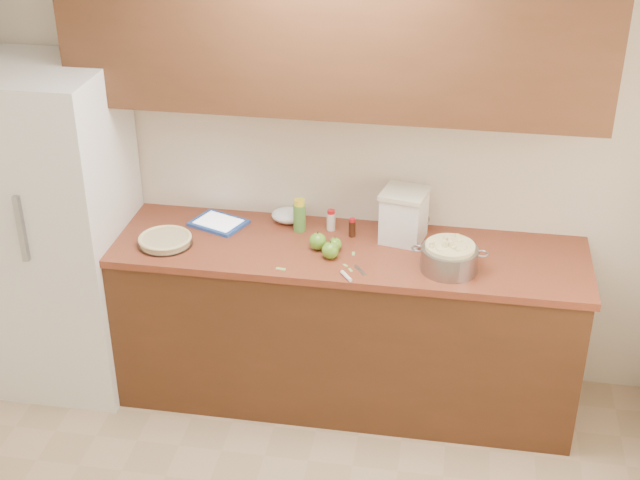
% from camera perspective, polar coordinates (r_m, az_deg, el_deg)
% --- Properties ---
extents(room_shell, '(3.60, 3.60, 3.60)m').
position_cam_1_polar(room_shell, '(3.11, -3.88, -7.17)').
color(room_shell, tan).
rests_on(room_shell, ground).
extents(counter_run, '(2.64, 0.68, 0.92)m').
position_cam_1_polar(counter_run, '(4.78, 0.44, -5.23)').
color(counter_run, '#4D2815').
rests_on(counter_run, ground).
extents(upper_cabinets, '(2.60, 0.34, 0.70)m').
position_cam_1_polar(upper_cabinets, '(4.29, 0.85, 12.76)').
color(upper_cabinets, '#502B18').
rests_on(upper_cabinets, room_shell).
extents(fridge, '(0.70, 0.70, 1.80)m').
position_cam_1_polar(fridge, '(4.93, -16.38, 0.56)').
color(fridge, white).
rests_on(fridge, ground).
extents(pie, '(0.28, 0.28, 0.05)m').
position_cam_1_polar(pie, '(4.61, -9.88, -0.01)').
color(pie, silver).
rests_on(pie, counter_run).
extents(colander, '(0.37, 0.28, 0.14)m').
position_cam_1_polar(colander, '(4.35, 8.27, -1.12)').
color(colander, gray).
rests_on(colander, counter_run).
extents(flour_canister, '(0.26, 0.26, 0.27)m').
position_cam_1_polar(flour_canister, '(4.56, 5.39, 1.59)').
color(flour_canister, silver).
rests_on(flour_canister, counter_run).
extents(tablet, '(0.33, 0.29, 0.02)m').
position_cam_1_polar(tablet, '(4.78, -6.51, 1.09)').
color(tablet, '#224AA7').
rests_on(tablet, counter_run).
extents(paring_knife, '(0.13, 0.17, 0.02)m').
position_cam_1_polar(paring_knife, '(4.27, 1.82, -2.27)').
color(paring_knife, gray).
rests_on(paring_knife, counter_run).
extents(lemon_bottle, '(0.07, 0.07, 0.18)m').
position_cam_1_polar(lemon_bottle, '(4.66, -1.32, 1.57)').
color(lemon_bottle, '#4C8C38').
rests_on(lemon_bottle, counter_run).
extents(cinnamon_shaker, '(0.05, 0.05, 0.11)m').
position_cam_1_polar(cinnamon_shaker, '(4.67, 0.71, 1.27)').
color(cinnamon_shaker, beige).
rests_on(cinnamon_shaker, counter_run).
extents(vanilla_bottle, '(0.04, 0.04, 0.10)m').
position_cam_1_polar(vanilla_bottle, '(4.62, 2.07, 0.79)').
color(vanilla_bottle, black).
rests_on(vanilla_bottle, counter_run).
extents(mixing_bowl, '(0.21, 0.21, 0.08)m').
position_cam_1_polar(mixing_bowl, '(4.69, 5.72, 1.05)').
color(mixing_bowl, silver).
rests_on(mixing_bowl, counter_run).
extents(paper_towel, '(0.18, 0.15, 0.07)m').
position_cam_1_polar(paper_towel, '(4.77, -2.04, 1.58)').
color(paper_towel, white).
rests_on(paper_towel, counter_run).
extents(apple_left, '(0.09, 0.09, 0.10)m').
position_cam_1_polar(apple_left, '(4.49, -0.14, -0.09)').
color(apple_left, '#558E22').
rests_on(apple_left, counter_run).
extents(apple_center, '(0.07, 0.07, 0.08)m').
position_cam_1_polar(apple_center, '(4.48, 0.97, -0.29)').
color(apple_center, '#558E22').
rests_on(apple_center, counter_run).
extents(apple_front, '(0.09, 0.09, 0.10)m').
position_cam_1_polar(apple_front, '(4.41, 0.66, -0.67)').
color(apple_front, '#558E22').
rests_on(apple_front, counter_run).
extents(peel_a, '(0.03, 0.03, 0.00)m').
position_cam_1_polar(peel_a, '(4.37, 1.65, -1.64)').
color(peel_a, '#91C35F').
rests_on(peel_a, counter_run).
extents(peel_b, '(0.05, 0.03, 0.00)m').
position_cam_1_polar(peel_b, '(4.34, -2.53, -1.86)').
color(peel_b, '#91C35F').
rests_on(peel_b, counter_run).
extents(peel_c, '(0.03, 0.04, 0.00)m').
position_cam_1_polar(peel_c, '(4.33, 1.96, -1.93)').
color(peel_c, '#91C35F').
rests_on(peel_c, counter_run).
extents(peel_d, '(0.02, 0.04, 0.00)m').
position_cam_1_polar(peel_d, '(4.47, 2.15, -0.88)').
color(peel_d, '#91C35F').
rests_on(peel_d, counter_run).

